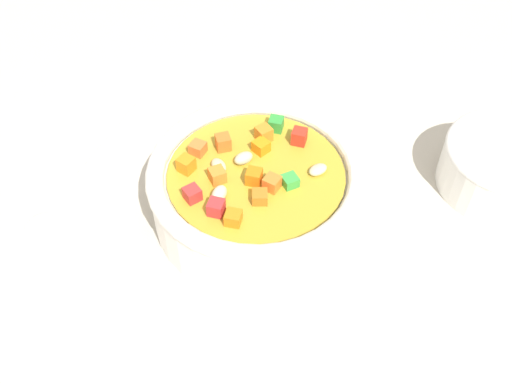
# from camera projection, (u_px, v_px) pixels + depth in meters

# --- Properties ---
(ground_plane) EXTENTS (1.40, 1.40, 0.02)m
(ground_plane) POSITION_uv_depth(u_px,v_px,m) (256.00, 221.00, 0.55)
(ground_plane) COLOR #BAB2A0
(soup_bowl_main) EXTENTS (0.18, 0.18, 0.07)m
(soup_bowl_main) POSITION_uv_depth(u_px,v_px,m) (256.00, 189.00, 0.51)
(soup_bowl_main) COLOR white
(soup_bowl_main) RESTS_ON ground_plane
(spoon) EXTENTS (0.21, 0.06, 0.01)m
(spoon) POSITION_uv_depth(u_px,v_px,m) (85.00, 167.00, 0.57)
(spoon) COLOR silver
(spoon) RESTS_ON ground_plane
(side_bowl_small) EXTENTS (0.11, 0.11, 0.05)m
(side_bowl_small) POSITION_uv_depth(u_px,v_px,m) (501.00, 166.00, 0.54)
(side_bowl_small) COLOR white
(side_bowl_small) RESTS_ON ground_plane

